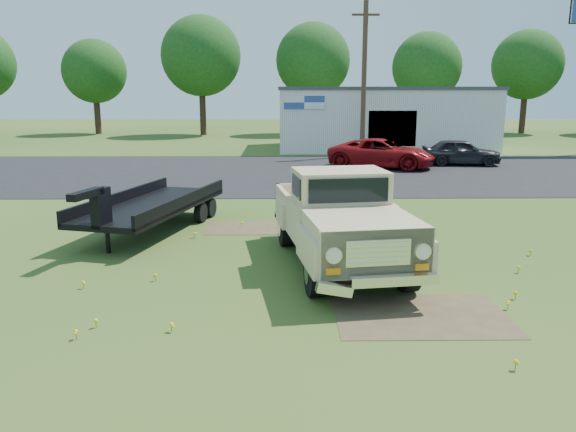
{
  "coord_description": "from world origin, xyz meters",
  "views": [
    {
      "loc": [
        -0.94,
        -12.14,
        3.81
      ],
      "look_at": [
        -0.77,
        1.0,
        0.91
      ],
      "focal_mm": 35.0,
      "sensor_mm": 36.0,
      "label": 1
    }
  ],
  "objects_px": {
    "flatbed_trailer": "(152,201)",
    "red_pickup": "(381,154)",
    "dark_sedan": "(461,152)",
    "vintage_pickup_truck": "(339,218)"
  },
  "relations": [
    {
      "from": "flatbed_trailer",
      "to": "dark_sedan",
      "type": "bearing_deg",
      "value": 62.33
    },
    {
      "from": "flatbed_trailer",
      "to": "vintage_pickup_truck",
      "type": "bearing_deg",
      "value": -19.11
    },
    {
      "from": "flatbed_trailer",
      "to": "red_pickup",
      "type": "distance_m",
      "value": 15.85
    },
    {
      "from": "flatbed_trailer",
      "to": "red_pickup",
      "type": "xyz_separation_m",
      "value": [
        8.73,
        13.23,
        -0.09
      ]
    },
    {
      "from": "flatbed_trailer",
      "to": "dark_sedan",
      "type": "distance_m",
      "value": 19.45
    },
    {
      "from": "vintage_pickup_truck",
      "to": "red_pickup",
      "type": "height_order",
      "value": "vintage_pickup_truck"
    },
    {
      "from": "vintage_pickup_truck",
      "to": "dark_sedan",
      "type": "relative_size",
      "value": 1.47
    },
    {
      "from": "dark_sedan",
      "to": "red_pickup",
      "type": "bearing_deg",
      "value": 110.34
    },
    {
      "from": "vintage_pickup_truck",
      "to": "red_pickup",
      "type": "xyz_separation_m",
      "value": [
        3.85,
        16.52,
        -0.34
      ]
    },
    {
      "from": "vintage_pickup_truck",
      "to": "dark_sedan",
      "type": "distance_m",
      "value": 19.47
    }
  ]
}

